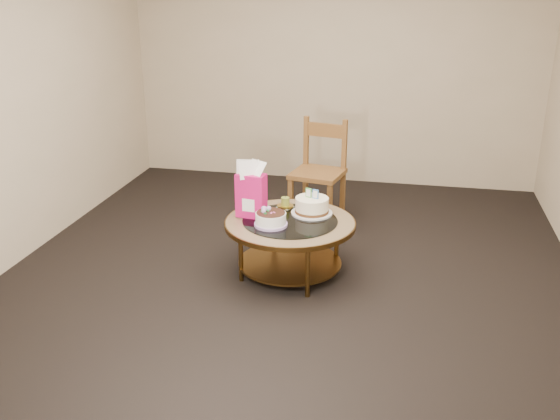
% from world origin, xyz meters
% --- Properties ---
extents(ground, '(5.00, 5.00, 0.00)m').
position_xyz_m(ground, '(0.00, 0.00, 0.00)').
color(ground, black).
rests_on(ground, ground).
extents(room_walls, '(4.52, 5.02, 2.61)m').
position_xyz_m(room_walls, '(0.00, 0.00, 1.54)').
color(room_walls, '#BEAB90').
rests_on(room_walls, ground).
extents(coffee_table, '(1.02, 1.02, 0.46)m').
position_xyz_m(coffee_table, '(0.00, -0.00, 0.38)').
color(coffee_table, brown).
rests_on(coffee_table, ground).
extents(decorated_cake, '(0.25, 0.25, 0.15)m').
position_xyz_m(decorated_cake, '(-0.12, -0.14, 0.51)').
color(decorated_cake, '#B48FCB').
rests_on(decorated_cake, coffee_table).
extents(cream_cake, '(0.33, 0.33, 0.21)m').
position_xyz_m(cream_cake, '(0.14, 0.17, 0.52)').
color(cream_cake, silver).
rests_on(cream_cake, coffee_table).
extents(gift_bag, '(0.24, 0.19, 0.45)m').
position_xyz_m(gift_bag, '(-0.31, 0.02, 0.68)').
color(gift_bag, '#C3125D').
rests_on(gift_bag, coffee_table).
extents(pillar_candle, '(0.15, 0.15, 0.10)m').
position_xyz_m(pillar_candle, '(-0.09, 0.26, 0.49)').
color(pillar_candle, '#D4BE57').
rests_on(pillar_candle, coffee_table).
extents(dining_chair, '(0.53, 0.53, 0.98)m').
position_xyz_m(dining_chair, '(0.05, 1.19, 0.50)').
color(dining_chair, brown).
rests_on(dining_chair, ground).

